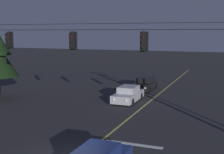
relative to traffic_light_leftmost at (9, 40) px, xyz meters
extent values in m
cube|color=#D1C64C|center=(6.87, 6.02, -5.72)|extent=(0.14, 60.00, 0.01)
cube|color=silver|center=(8.77, -0.58, -5.72)|extent=(3.40, 0.36, 0.01)
cylinder|color=black|center=(6.87, 0.02, 0.65)|extent=(19.65, 0.03, 0.03)
cylinder|color=black|center=(6.87, 0.02, 1.00)|extent=(19.65, 0.02, 0.02)
cylinder|color=black|center=(0.00, 0.02, 0.56)|extent=(0.04, 0.04, 0.18)
cube|color=black|center=(0.00, 0.02, -0.01)|extent=(0.32, 0.26, 0.96)
cube|color=black|center=(0.00, 0.16, -0.01)|extent=(0.48, 0.03, 1.12)
sphere|color=red|center=(0.00, -0.14, 0.28)|extent=(0.17, 0.17, 0.17)
cylinder|color=black|center=(0.00, -0.18, 0.33)|extent=(0.20, 0.10, 0.20)
sphere|color=#3D280A|center=(0.00, -0.14, -0.01)|extent=(0.17, 0.17, 0.17)
cylinder|color=black|center=(0.00, -0.18, 0.04)|extent=(0.20, 0.10, 0.20)
sphere|color=black|center=(0.00, -0.14, -0.29)|extent=(0.17, 0.17, 0.17)
cylinder|color=black|center=(0.00, -0.18, -0.25)|extent=(0.20, 0.10, 0.20)
cylinder|color=black|center=(4.71, 0.02, 0.56)|extent=(0.04, 0.04, 0.18)
cube|color=black|center=(4.71, 0.02, -0.01)|extent=(0.32, 0.26, 0.96)
cube|color=black|center=(4.71, 0.16, -0.01)|extent=(0.48, 0.03, 1.12)
sphere|color=red|center=(4.71, -0.14, 0.28)|extent=(0.17, 0.17, 0.17)
cylinder|color=black|center=(4.71, -0.18, 0.33)|extent=(0.20, 0.10, 0.20)
sphere|color=#3D280A|center=(4.71, -0.14, -0.01)|extent=(0.17, 0.17, 0.17)
cylinder|color=black|center=(4.71, -0.18, 0.04)|extent=(0.20, 0.10, 0.20)
sphere|color=black|center=(4.71, -0.14, -0.29)|extent=(0.17, 0.17, 0.17)
cylinder|color=black|center=(4.71, -0.18, -0.25)|extent=(0.20, 0.10, 0.20)
cylinder|color=black|center=(9.12, 0.02, 0.56)|extent=(0.04, 0.04, 0.18)
cube|color=black|center=(9.12, 0.02, -0.01)|extent=(0.32, 0.26, 0.96)
cube|color=black|center=(9.12, 0.16, -0.01)|extent=(0.48, 0.03, 1.12)
sphere|color=red|center=(9.12, -0.14, 0.28)|extent=(0.17, 0.17, 0.17)
cylinder|color=black|center=(9.12, -0.18, 0.33)|extent=(0.20, 0.10, 0.20)
sphere|color=#3D280A|center=(9.12, -0.14, -0.01)|extent=(0.17, 0.17, 0.17)
cylinder|color=black|center=(9.12, -0.18, 0.04)|extent=(0.20, 0.10, 0.20)
sphere|color=black|center=(9.12, -0.14, -0.29)|extent=(0.17, 0.17, 0.17)
cylinder|color=black|center=(9.12, -0.18, -0.25)|extent=(0.20, 0.10, 0.20)
cube|color=black|center=(8.58, -4.23, -4.60)|extent=(1.40, 0.21, 0.48)
cube|color=#A5A5AD|center=(5.04, 9.63, -5.21)|extent=(1.80, 4.30, 0.68)
cube|color=#A5A5AD|center=(5.04, 9.75, -4.60)|extent=(1.51, 2.15, 0.54)
cube|color=black|center=(5.04, 8.82, -4.60)|extent=(1.40, 0.21, 0.48)
cube|color=black|center=(5.04, 10.82, -4.60)|extent=(1.37, 0.18, 0.46)
cylinder|color=black|center=(5.84, 8.30, -5.40)|extent=(0.22, 0.64, 0.64)
cylinder|color=black|center=(4.25, 8.30, -5.40)|extent=(0.22, 0.64, 0.64)
cylinder|color=black|center=(5.84, 10.97, -5.40)|extent=(0.22, 0.64, 0.64)
cylinder|color=black|center=(4.25, 10.97, -5.40)|extent=(0.22, 0.64, 0.64)
sphere|color=white|center=(5.60, 7.46, -5.15)|extent=(0.20, 0.20, 0.20)
sphere|color=white|center=(4.49, 7.46, -5.15)|extent=(0.20, 0.20, 0.20)
cube|color=black|center=(4.92, 15.94, -5.21)|extent=(1.80, 4.30, 0.68)
cube|color=black|center=(4.92, 16.06, -4.60)|extent=(1.51, 2.15, 0.54)
cube|color=black|center=(4.92, 15.12, -4.60)|extent=(1.40, 0.21, 0.48)
cube|color=black|center=(4.92, 17.12, -4.60)|extent=(1.37, 0.18, 0.46)
cylinder|color=black|center=(5.72, 14.60, -5.40)|extent=(0.22, 0.64, 0.64)
cylinder|color=black|center=(4.13, 14.60, -5.40)|extent=(0.22, 0.64, 0.64)
cylinder|color=black|center=(5.72, 17.27, -5.40)|extent=(0.22, 0.64, 0.64)
cylinder|color=black|center=(4.13, 17.27, -5.40)|extent=(0.22, 0.64, 0.64)
sphere|color=white|center=(5.48, 13.77, -5.15)|extent=(0.20, 0.20, 0.20)
sphere|color=white|center=(4.37, 13.77, -5.15)|extent=(0.20, 0.20, 0.20)
camera|label=1|loc=(13.80, -16.61, 0.53)|focal=50.04mm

